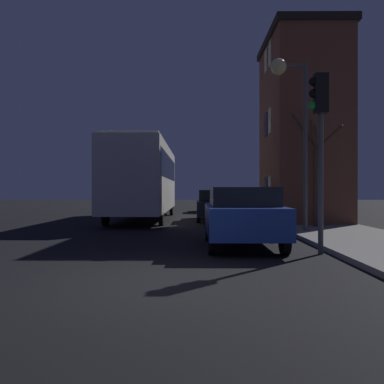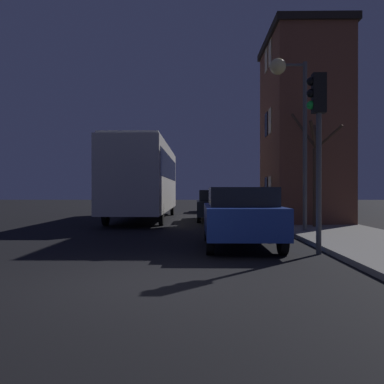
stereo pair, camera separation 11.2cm
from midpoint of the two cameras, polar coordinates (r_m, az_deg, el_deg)
name	(u,v)px [view 2 (the right image)]	position (r m, az deg, el deg)	size (l,w,h in m)	color
ground_plane	(145,284)	(6.83, -5.82, -12.10)	(120.00, 120.00, 0.00)	black
brick_building	(302,128)	(20.09, 14.63, 8.27)	(3.27, 5.54, 8.27)	brown
streetlamp	(289,98)	(14.91, 13.00, 12.14)	(1.24, 0.55, 5.73)	#4C4C4C
traffic_light	(317,124)	(10.25, 16.68, 8.64)	(0.43, 0.24, 4.12)	#4C4C4C
bare_tree	(316,173)	(16.52, 16.34, 2.51)	(1.62, 1.89, 4.28)	#473323
bus	(145,176)	(21.59, -6.18, 2.20)	(2.52, 11.42, 3.71)	beige
car_near_lane	(241,215)	(11.07, 6.78, -3.09)	(1.82, 4.18, 1.53)	navy
car_mid_lane	(215,205)	(20.60, 3.26, -1.72)	(1.74, 4.64, 1.48)	black
car_far_lane	(213,201)	(28.85, 2.98, -1.22)	(1.86, 4.07, 1.39)	olive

